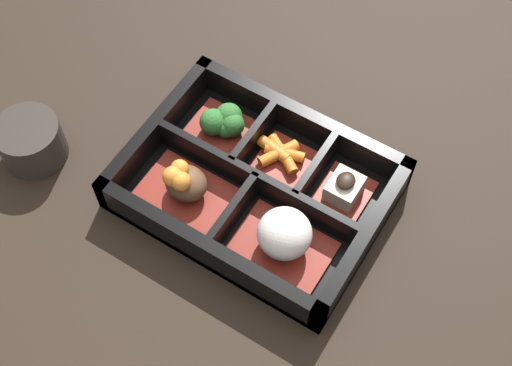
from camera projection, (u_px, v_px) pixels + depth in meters
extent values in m
plane|color=black|center=(256.00, 195.00, 0.77)|extent=(3.00, 3.00, 0.00)
cube|color=black|center=(256.00, 192.00, 0.77)|extent=(0.27, 0.20, 0.01)
cube|color=black|center=(301.00, 122.00, 0.79)|extent=(0.27, 0.01, 0.05)
cube|color=black|center=(206.00, 253.00, 0.71)|extent=(0.27, 0.01, 0.05)
cube|color=black|center=(364.00, 242.00, 0.72)|extent=(0.01, 0.20, 0.05)
cube|color=black|center=(158.00, 131.00, 0.79)|extent=(0.01, 0.20, 0.05)
cube|color=black|center=(256.00, 184.00, 0.75)|extent=(0.24, 0.01, 0.05)
cube|color=black|center=(314.00, 173.00, 0.76)|extent=(0.01, 0.09, 0.05)
cube|color=black|center=(253.00, 142.00, 0.78)|extent=(0.01, 0.09, 0.05)
cube|color=black|center=(234.00, 215.00, 0.73)|extent=(0.01, 0.09, 0.05)
cube|color=maroon|center=(284.00, 246.00, 0.73)|extent=(0.10, 0.07, 0.01)
ellipsoid|color=silver|center=(285.00, 234.00, 0.70)|extent=(0.06, 0.05, 0.05)
cube|color=maroon|center=(188.00, 193.00, 0.76)|extent=(0.10, 0.07, 0.01)
ellipsoid|color=brown|center=(186.00, 183.00, 0.74)|extent=(0.05, 0.04, 0.03)
sphere|color=orange|center=(181.00, 181.00, 0.72)|extent=(0.02, 0.02, 0.02)
sphere|color=orange|center=(180.00, 169.00, 0.73)|extent=(0.02, 0.02, 0.02)
sphere|color=orange|center=(173.00, 177.00, 0.72)|extent=(0.02, 0.02, 0.02)
cube|color=maroon|center=(343.00, 195.00, 0.76)|extent=(0.05, 0.06, 0.01)
cube|color=beige|center=(344.00, 188.00, 0.75)|extent=(0.03, 0.04, 0.02)
ellipsoid|color=black|center=(346.00, 181.00, 0.73)|extent=(0.02, 0.02, 0.01)
cube|color=maroon|center=(282.00, 163.00, 0.78)|extent=(0.06, 0.06, 0.01)
cylinder|color=orange|center=(276.00, 152.00, 0.78)|extent=(0.03, 0.05, 0.01)
cylinder|color=orange|center=(283.00, 152.00, 0.78)|extent=(0.04, 0.03, 0.01)
cylinder|color=orange|center=(285.00, 153.00, 0.78)|extent=(0.05, 0.02, 0.01)
cylinder|color=orange|center=(287.00, 160.00, 0.77)|extent=(0.04, 0.03, 0.01)
cylinder|color=orange|center=(274.00, 150.00, 0.78)|extent=(0.04, 0.02, 0.01)
cube|color=maroon|center=(219.00, 131.00, 0.80)|extent=(0.07, 0.06, 0.01)
sphere|color=#2D6B2D|center=(226.00, 128.00, 0.79)|extent=(0.02, 0.02, 0.02)
sphere|color=#2D6B2D|center=(213.00, 122.00, 0.79)|extent=(0.03, 0.03, 0.03)
sphere|color=#2D6B2D|center=(232.00, 124.00, 0.79)|extent=(0.03, 0.03, 0.03)
sphere|color=#2D6B2D|center=(229.00, 116.00, 0.79)|extent=(0.03, 0.03, 0.03)
sphere|color=#2D6B2D|center=(229.00, 116.00, 0.79)|extent=(0.03, 0.03, 0.03)
cylinder|color=#2D2823|center=(31.00, 141.00, 0.78)|extent=(0.07, 0.07, 0.05)
cylinder|color=#597A38|center=(26.00, 130.00, 0.76)|extent=(0.06, 0.06, 0.01)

